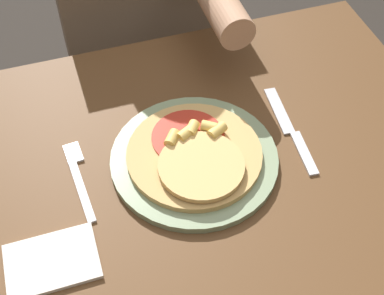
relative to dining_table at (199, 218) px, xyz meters
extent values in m
cube|color=brown|center=(0.00, 0.00, 0.13)|extent=(0.97, 0.76, 0.03)
cylinder|color=brown|center=(0.42, 0.32, -0.26)|extent=(0.06, 0.06, 0.74)
cylinder|color=gray|center=(0.00, 0.03, 0.15)|extent=(0.29, 0.29, 0.01)
cylinder|color=tan|center=(0.00, 0.03, 0.16)|extent=(0.24, 0.24, 0.01)
cylinder|color=#B22D1E|center=(0.00, 0.06, 0.17)|extent=(0.13, 0.13, 0.00)
cylinder|color=tan|center=(0.00, -0.01, 0.17)|extent=(0.15, 0.15, 0.01)
cylinder|color=#E5BC5B|center=(-0.03, 0.06, 0.18)|extent=(0.03, 0.04, 0.02)
cylinder|color=#E5BC5B|center=(0.05, 0.05, 0.18)|extent=(0.04, 0.03, 0.02)
cylinder|color=#E5BC5B|center=(0.04, 0.07, 0.18)|extent=(0.03, 0.03, 0.02)
cylinder|color=#E5BC5B|center=(-0.01, 0.06, 0.18)|extent=(0.04, 0.03, 0.02)
cylinder|color=#E5BC5B|center=(0.01, 0.07, 0.18)|extent=(0.03, 0.03, 0.02)
cube|color=silver|center=(-0.20, 0.02, 0.14)|extent=(0.02, 0.13, 0.00)
cube|color=silver|center=(-0.20, 0.11, 0.14)|extent=(0.03, 0.05, 0.00)
cube|color=silver|center=(0.19, -0.01, 0.14)|extent=(0.03, 0.10, 0.00)
cube|color=silver|center=(0.19, 0.10, 0.14)|extent=(0.03, 0.12, 0.00)
cube|color=silver|center=(-0.27, -0.09, 0.14)|extent=(0.14, 0.10, 0.01)
cylinder|color=#2D2D38|center=(-0.06, 0.60, -0.36)|extent=(0.11, 0.11, 0.53)
cylinder|color=#2D2D38|center=(0.11, 0.60, -0.36)|extent=(0.11, 0.11, 0.53)
camera|label=1|loc=(-0.18, -0.53, 0.88)|focal=50.00mm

